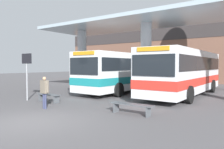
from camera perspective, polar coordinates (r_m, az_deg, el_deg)
name	(u,v)px	position (r m, az deg, el deg)	size (l,w,h in m)	color
ground_plane	(31,122)	(8.81, -20.31, -11.61)	(100.00, 100.00, 0.00)	#565456
townhouse_backdrop	(195,49)	(28.57, 20.88, 6.31)	(40.00, 0.58, 7.13)	brown
station_canopy	(146,32)	(16.11, 8.90, 10.86)	(17.47, 5.56, 5.40)	silver
transit_bus_left_bay	(128,71)	(17.90, 4.15, 1.02)	(3.03, 10.49, 3.02)	white
transit_bus_center_bay	(185,71)	(16.18, 18.47, 0.90)	(2.88, 10.62, 3.09)	silver
waiting_bench_near_pillar	(49,96)	(13.08, -16.19, -5.49)	(1.64, 0.44, 0.46)	#4C5156
waiting_bench_mid_platform	(131,106)	(9.50, 5.12, -8.29)	(2.00, 0.44, 0.46)	#4C5156
info_sign_platform	(27,67)	(14.07, -21.38, 1.84)	(0.90, 0.09, 2.82)	gray
pedestrian_waiting	(44,89)	(11.09, -17.24, -3.69)	(0.58, 0.27, 1.57)	#333856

